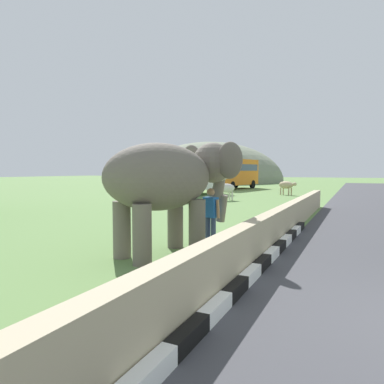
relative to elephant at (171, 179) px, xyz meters
name	(u,v)px	position (x,y,z in m)	size (l,w,h in m)	color
striped_curb	(226,299)	(-2.67, -2.51, -1.83)	(16.20, 0.20, 0.24)	white
barrier_parapet	(250,244)	(-0.32, -2.21, -1.45)	(28.00, 0.36, 1.00)	tan
elephant	(171,179)	(0.00, 0.00, 0.00)	(4.05, 3.16, 2.96)	#696057
person_handler	(211,214)	(1.26, -0.57, -1.02)	(0.34, 0.63, 1.66)	navy
bus_white	(189,172)	(18.61, 8.79, 0.13)	(8.54, 2.83, 3.50)	silver
bus_orange	(234,171)	(30.30, 8.73, 0.13)	(8.33, 3.83, 3.50)	orange
cow_near	(225,189)	(15.31, 4.24, -1.08)	(1.76, 1.47, 1.23)	beige
cow_mid	(286,185)	(22.86, 1.29, -1.08)	(1.30, 1.85, 1.23)	tan
hill_east	(211,182)	(52.68, 21.03, -1.95)	(33.58, 26.86, 15.24)	slate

